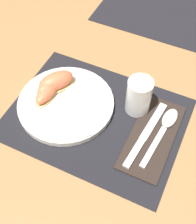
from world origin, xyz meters
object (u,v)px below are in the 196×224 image
object	(u,v)px
plate	(66,103)
juice_glass	(138,98)
knife	(145,135)
fork	(75,101)
spoon	(166,125)
citrus_wedge_1	(50,86)
citrus_wedge_2	(48,90)
citrus_wedge_0	(56,82)

from	to	relation	value
plate	juice_glass	distance (m)	0.19
plate	knife	size ratio (longest dim) A/B	1.18
knife	fork	world-z (taller)	fork
juice_glass	knife	bearing A→B (deg)	-56.10
spoon	fork	size ratio (longest dim) A/B	1.26
juice_glass	spoon	distance (m)	0.10
juice_glass	citrus_wedge_1	distance (m)	0.24
plate	fork	xyz separation A→B (m)	(0.02, 0.01, 0.01)
juice_glass	fork	size ratio (longest dim) A/B	0.66
knife	citrus_wedge_2	distance (m)	0.28
fork	citrus_wedge_0	size ratio (longest dim) A/B	1.35
citrus_wedge_1	citrus_wedge_2	size ratio (longest dim) A/B	0.91
spoon	citrus_wedge_2	world-z (taller)	citrus_wedge_2
plate	citrus_wedge_0	bearing A→B (deg)	144.58
knife	fork	xyz separation A→B (m)	(-0.20, 0.01, 0.01)
knife	spoon	bearing A→B (deg)	52.95
juice_glass	knife	size ratio (longest dim) A/B	0.47
plate	citrus_wedge_1	xyz separation A→B (m)	(-0.06, 0.02, 0.02)
plate	citrus_wedge_0	xyz separation A→B (m)	(-0.05, 0.03, 0.03)
spoon	citrus_wedge_0	world-z (taller)	citrus_wedge_0
plate	fork	world-z (taller)	fork
plate	fork	size ratio (longest dim) A/B	1.65
juice_glass	spoon	size ratio (longest dim) A/B	0.53
juice_glass	citrus_wedge_0	size ratio (longest dim) A/B	0.89
juice_glass	citrus_wedge_0	xyz separation A→B (m)	(-0.22, -0.04, -0.01)
spoon	citrus_wedge_2	xyz separation A→B (m)	(-0.31, -0.04, 0.02)
plate	citrus_wedge_0	distance (m)	0.06
plate	spoon	bearing A→B (deg)	9.63
citrus_wedge_0	citrus_wedge_2	xyz separation A→B (m)	(-0.01, -0.03, -0.00)
citrus_wedge_1	citrus_wedge_2	bearing A→B (deg)	-78.14
spoon	citrus_wedge_2	distance (m)	0.32
plate	spoon	distance (m)	0.26
plate	citrus_wedge_2	world-z (taller)	citrus_wedge_2
citrus_wedge_0	plate	bearing A→B (deg)	-35.42
fork	citrus_wedge_2	size ratio (longest dim) A/B	1.38
plate	juice_glass	size ratio (longest dim) A/B	2.49
citrus_wedge_2	citrus_wedge_1	bearing A→B (deg)	101.86
juice_glass	citrus_wedge_0	bearing A→B (deg)	-170.92
fork	citrus_wedge_1	distance (m)	0.08
knife	citrus_wedge_0	xyz separation A→B (m)	(-0.27, 0.04, 0.03)
spoon	citrus_wedge_1	world-z (taller)	citrus_wedge_1
spoon	citrus_wedge_0	xyz separation A→B (m)	(-0.31, -0.01, 0.03)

